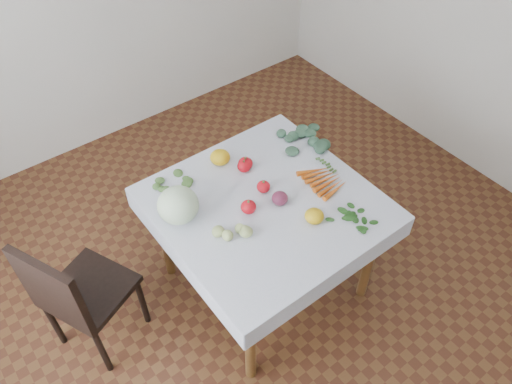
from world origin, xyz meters
The scene contains 18 objects.
ground centered at (0.00, 0.00, 0.00)m, with size 4.00×4.00×0.00m, color brown.
table centered at (0.00, 0.00, 0.65)m, with size 1.00×1.00×0.75m.
tablecloth centered at (0.00, 0.00, 0.75)m, with size 1.12×1.12×0.01m, color white.
chair centered at (-1.05, 0.26, 0.52)m, with size 0.54×0.54×0.90m.
cabbage centered at (-0.43, 0.19, 0.85)m, with size 0.22×0.22×0.20m, color beige.
tomato_a centered at (0.07, 0.29, 0.79)m, with size 0.09×0.09×0.07m, color red.
tomato_b centered at (0.05, 0.27, 0.79)m, with size 0.08×0.08×0.07m, color red.
tomato_c centered at (-0.11, 0.00, 0.79)m, with size 0.08×0.08×0.07m, color red.
tomato_d centered at (0.04, 0.08, 0.79)m, with size 0.08×0.08×0.07m, color red.
heirloom_back centered at (-0.01, 0.42, 0.80)m, with size 0.12×0.12×0.08m, color yellow.
heirloom_front centered at (0.12, -0.25, 0.79)m, with size 0.10×0.10×0.07m, color yellow.
onion_a centered at (0.06, -0.05, 0.79)m, with size 0.09×0.09×0.07m, color #50162E.
onion_b centered at (0.06, -0.05, 0.79)m, with size 0.09×0.09×0.07m, color #50162E.
tomatillo_cluster centered at (-0.28, -0.07, 0.78)m, with size 0.18×0.11×0.05m.
carrot_bunch centered at (0.36, -0.08, 0.77)m, with size 0.20×0.27×0.03m.
kale_bunch centered at (0.48, 0.26, 0.78)m, with size 0.33×0.30×0.05m.
basil_bunch centered at (0.27, -0.37, 0.76)m, with size 0.22×0.19×0.01m.
dill_bunch centered at (-0.34, 0.41, 0.77)m, with size 0.21×0.17×0.02m.
Camera 1 is at (-1.16, -1.43, 2.74)m, focal length 35.00 mm.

